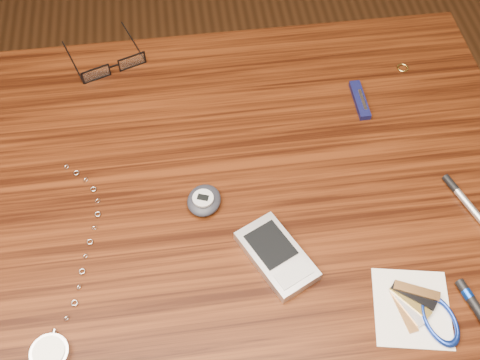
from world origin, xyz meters
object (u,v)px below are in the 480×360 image
(desk, at_px, (205,230))
(silver_pen, at_px, (468,204))
(eyeglasses, at_px, (113,66))
(pocket_knife, at_px, (360,100))
(pda_phone, at_px, (277,255))
(notepad_keys, at_px, (426,313))
(pocket_watch, at_px, (52,345))
(pedometer, at_px, (204,200))

(desk, xyz_separation_m, silver_pen, (0.38, -0.07, 0.11))
(eyeglasses, distance_m, pocket_knife, 0.42)
(pda_phone, relative_size, notepad_keys, 1.06)
(notepad_keys, bearing_deg, pda_phone, 149.43)
(eyeglasses, bearing_deg, silver_pen, -34.39)
(notepad_keys, bearing_deg, eyeglasses, 128.36)
(pda_phone, relative_size, pocket_knife, 1.67)
(eyeglasses, relative_size, pocket_watch, 0.47)
(desk, bearing_deg, eyeglasses, 114.61)
(notepad_keys, distance_m, silver_pen, 0.19)
(pocket_knife, height_order, silver_pen, same)
(pedometer, xyz_separation_m, silver_pen, (0.38, -0.05, -0.00))
(pda_phone, height_order, silver_pen, pda_phone)
(desk, distance_m, pedometer, 0.11)
(eyeglasses, relative_size, pda_phone, 1.12)
(pedometer, xyz_separation_m, pocket_knife, (0.27, 0.17, -0.00))
(pedometer, relative_size, notepad_keys, 0.55)
(pedometer, bearing_deg, silver_pen, -8.09)
(pda_phone, distance_m, pedometer, 0.14)
(desk, xyz_separation_m, notepad_keys, (0.27, -0.22, 0.11))
(pocket_knife, bearing_deg, silver_pen, -64.35)
(pocket_watch, bearing_deg, pedometer, 42.06)
(pocket_watch, xyz_separation_m, silver_pen, (0.59, 0.13, -0.00))
(pocket_watch, distance_m, pda_phone, 0.31)
(desk, distance_m, pocket_watch, 0.31)
(notepad_keys, height_order, pocket_knife, same)
(desk, height_order, eyeglasses, eyeglasses)
(silver_pen, bearing_deg, pedometer, 171.91)
(desk, relative_size, eyeglasses, 6.66)
(eyeglasses, relative_size, notepad_keys, 1.19)
(silver_pen, bearing_deg, eyeglasses, 145.61)
(silver_pen, bearing_deg, pocket_knife, 115.65)
(pda_phone, xyz_separation_m, pedometer, (-0.09, 0.10, 0.00))
(pocket_watch, height_order, pedometer, pedometer)
(pocket_watch, relative_size, pedometer, 4.61)
(pocket_knife, bearing_deg, notepad_keys, -90.93)
(desk, distance_m, eyeglasses, 0.32)
(desk, xyz_separation_m, eyeglasses, (-0.13, 0.28, 0.11))
(eyeglasses, distance_m, notepad_keys, 0.64)
(pocket_watch, distance_m, pedometer, 0.28)
(pedometer, bearing_deg, desk, 95.23)
(eyeglasses, xyz_separation_m, pda_phone, (0.22, -0.40, -0.00))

